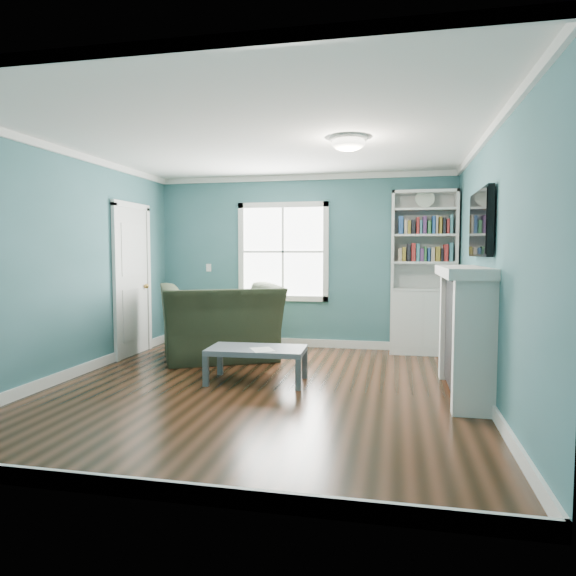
# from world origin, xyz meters

# --- Properties ---
(floor) EXTENTS (5.00, 5.00, 0.00)m
(floor) POSITION_xyz_m (0.00, 0.00, 0.00)
(floor) COLOR black
(floor) RESTS_ON ground
(room_walls) EXTENTS (5.00, 5.00, 5.00)m
(room_walls) POSITION_xyz_m (0.00, 0.00, 1.58)
(room_walls) COLOR #326265
(room_walls) RESTS_ON ground
(trim) EXTENTS (4.50, 5.00, 2.60)m
(trim) POSITION_xyz_m (0.00, 0.00, 1.24)
(trim) COLOR white
(trim) RESTS_ON ground
(window) EXTENTS (1.40, 0.06, 1.50)m
(window) POSITION_xyz_m (-0.30, 2.49, 1.45)
(window) COLOR white
(window) RESTS_ON room_walls
(bookshelf) EXTENTS (0.90, 0.35, 2.31)m
(bookshelf) POSITION_xyz_m (1.77, 2.30, 0.92)
(bookshelf) COLOR silver
(bookshelf) RESTS_ON ground
(fireplace) EXTENTS (0.44, 1.58, 1.30)m
(fireplace) POSITION_xyz_m (2.08, 0.20, 0.64)
(fireplace) COLOR black
(fireplace) RESTS_ON ground
(tv) EXTENTS (0.06, 1.10, 0.65)m
(tv) POSITION_xyz_m (2.20, 0.20, 1.72)
(tv) COLOR black
(tv) RESTS_ON fireplace
(door) EXTENTS (0.12, 0.98, 2.17)m
(door) POSITION_xyz_m (-2.22, 1.40, 1.07)
(door) COLOR silver
(door) RESTS_ON ground
(ceiling_fixture) EXTENTS (0.38, 0.38, 0.15)m
(ceiling_fixture) POSITION_xyz_m (0.90, 0.10, 2.55)
(ceiling_fixture) COLOR white
(ceiling_fixture) RESTS_ON room_walls
(light_switch) EXTENTS (0.08, 0.01, 0.12)m
(light_switch) POSITION_xyz_m (-1.50, 2.48, 1.20)
(light_switch) COLOR white
(light_switch) RESTS_ON room_walls
(recliner) EXTENTS (1.83, 1.60, 1.35)m
(recliner) POSITION_xyz_m (-0.93, 1.40, 0.67)
(recliner) COLOR black
(recliner) RESTS_ON ground
(coffee_table) EXTENTS (1.09, 0.63, 0.39)m
(coffee_table) POSITION_xyz_m (-0.11, 0.27, 0.34)
(coffee_table) COLOR #495358
(coffee_table) RESTS_ON ground
(paper_sheet) EXTENTS (0.34, 0.36, 0.00)m
(paper_sheet) POSITION_xyz_m (-0.01, 0.15, 0.39)
(paper_sheet) COLOR white
(paper_sheet) RESTS_ON coffee_table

